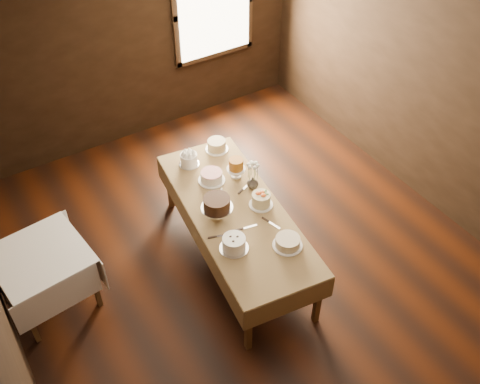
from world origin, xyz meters
name	(u,v)px	position (x,y,z in m)	size (l,w,h in m)	color
floor	(249,264)	(0.00, 0.00, 0.00)	(5.00, 6.00, 0.01)	black
ceiling	(253,35)	(0.00, 0.00, 2.80)	(5.00, 6.00, 0.01)	beige
wall_back	(126,45)	(0.00, 3.00, 1.40)	(5.00, 0.02, 2.80)	black
wall_right	(434,95)	(2.50, 0.00, 1.40)	(0.02, 6.00, 2.80)	black
window	(214,9)	(1.30, 2.94, 1.60)	(1.10, 0.05, 1.30)	#FFEABF
display_table	(236,214)	(-0.07, 0.17, 0.70)	(1.25, 2.53, 0.75)	#4C331C
side_table	(41,261)	(-2.03, 0.67, 0.65)	(0.97, 0.97, 0.74)	#4C331C
cake_meringue	(189,160)	(-0.13, 1.10, 0.82)	(0.27, 0.27, 0.15)	silver
cake_speckled	(217,145)	(0.28, 1.18, 0.81)	(0.28, 0.28, 0.13)	white
cake_lattice	(212,177)	(-0.05, 0.72, 0.80)	(0.34, 0.34, 0.11)	white
cake_caramel	(236,169)	(0.22, 0.64, 0.86)	(0.22, 0.22, 0.25)	white
cake_chocolate	(217,207)	(-0.28, 0.21, 0.86)	(0.34, 0.34, 0.25)	silver
cake_flowers	(261,200)	(0.20, 0.09, 0.82)	(0.26, 0.26, 0.15)	white
cake_swirl	(234,244)	(-0.38, -0.29, 0.82)	(0.29, 0.29, 0.15)	silver
cake_cream	(288,242)	(0.09, -0.54, 0.80)	(0.34, 0.34, 0.11)	white
cake_server_a	(250,227)	(-0.08, -0.12, 0.75)	(0.24, 0.03, 0.01)	silver
cake_server_b	(274,225)	(0.14, -0.24, 0.75)	(0.24, 0.03, 0.01)	silver
cake_server_c	(222,192)	(-0.06, 0.49, 0.75)	(0.24, 0.03, 0.01)	silver
cake_server_d	(247,186)	(0.23, 0.43, 0.75)	(0.24, 0.03, 0.01)	silver
cake_server_e	(224,235)	(-0.37, -0.08, 0.75)	(0.24, 0.03, 0.01)	silver
flower_vase	(253,183)	(0.28, 0.38, 0.82)	(0.13, 0.13, 0.14)	#2D2823
flower_bouquet	(253,170)	(0.28, 0.38, 1.01)	(0.14, 0.14, 0.20)	white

